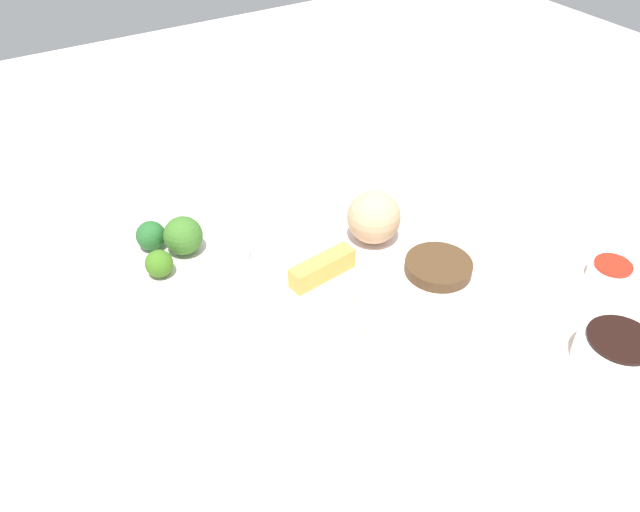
{
  "coord_description": "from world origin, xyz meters",
  "views": [
    {
      "loc": [
        -0.47,
        0.4,
        0.58
      ],
      "look_at": [
        0.08,
        0.06,
        0.06
      ],
      "focal_mm": 35.94,
      "sensor_mm": 36.0,
      "label": 1
    }
  ],
  "objects_px": {
    "broccoli_plate": "(179,256)",
    "sauce_ramekin_sweet_and_sour": "(611,273)",
    "main_plate": "(380,278)",
    "soy_sauce_bowl": "(616,352)"
  },
  "relations": [
    {
      "from": "main_plate",
      "to": "soy_sauce_bowl",
      "type": "bearing_deg",
      "value": -149.95
    },
    {
      "from": "broccoli_plate",
      "to": "sauce_ramekin_sweet_and_sour",
      "type": "xyz_separation_m",
      "value": [
        -0.34,
        -0.47,
        0.0
      ]
    },
    {
      "from": "sauce_ramekin_sweet_and_sour",
      "to": "soy_sauce_bowl",
      "type": "bearing_deg",
      "value": 130.42
    },
    {
      "from": "soy_sauce_bowl",
      "to": "broccoli_plate",
      "type": "bearing_deg",
      "value": 39.03
    },
    {
      "from": "main_plate",
      "to": "sauce_ramekin_sweet_and_sour",
      "type": "relative_size",
      "value": 4.88
    },
    {
      "from": "broccoli_plate",
      "to": "sauce_ramekin_sweet_and_sour",
      "type": "distance_m",
      "value": 0.58
    },
    {
      "from": "main_plate",
      "to": "broccoli_plate",
      "type": "height_order",
      "value": "main_plate"
    },
    {
      "from": "main_plate",
      "to": "broccoli_plate",
      "type": "relative_size",
      "value": 1.51
    },
    {
      "from": "main_plate",
      "to": "sauce_ramekin_sweet_and_sour",
      "type": "xyz_separation_m",
      "value": [
        -0.15,
        -0.27,
        0.0
      ]
    },
    {
      "from": "sauce_ramekin_sweet_and_sour",
      "to": "main_plate",
      "type": "bearing_deg",
      "value": 59.99
    }
  ]
}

